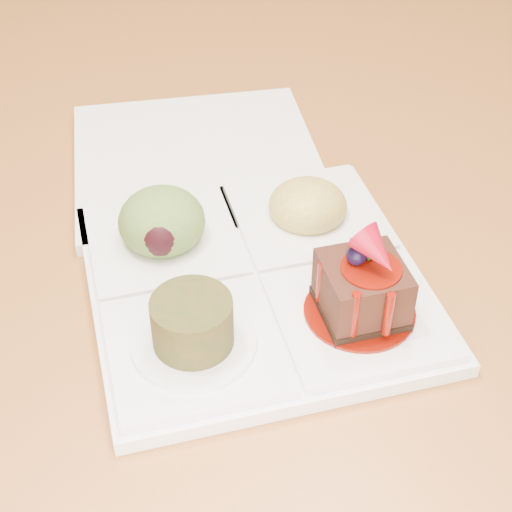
{
  "coord_description": "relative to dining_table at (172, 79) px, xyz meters",
  "views": [
    {
      "loc": [
        0.07,
        -0.92,
        1.17
      ],
      "look_at": [
        0.09,
        -0.47,
        0.79
      ],
      "focal_mm": 55.0,
      "sensor_mm": 36.0,
      "label": 1
    }
  ],
  "objects": [
    {
      "name": "ground",
      "position": [
        0.0,
        0.0,
        -0.68
      ],
      "size": [
        6.0,
        6.0,
        0.0
      ],
      "primitive_type": "plane",
      "color": "#5D2F1A"
    },
    {
      "name": "sampler_plate",
      "position": [
        0.09,
        -0.47,
        0.09
      ],
      "size": [
        0.3,
        0.3,
        0.1
      ],
      "rotation": [
        0.0,
        0.0,
        0.22
      ],
      "color": "white",
      "rests_on": "dining_table"
    },
    {
      "name": "dining_table",
      "position": [
        0.0,
        0.0,
        0.0
      ],
      "size": [
        1.0,
        1.8,
        0.75
      ],
      "color": "#A3652A",
      "rests_on": "ground"
    },
    {
      "name": "second_plate",
      "position": [
        0.04,
        -0.3,
        0.07
      ],
      "size": [
        0.25,
        0.25,
        0.01
      ],
      "primitive_type": "cube",
      "rotation": [
        0.0,
        0.0,
        0.13
      ],
      "color": "white",
      "rests_on": "dining_table"
    }
  ]
}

